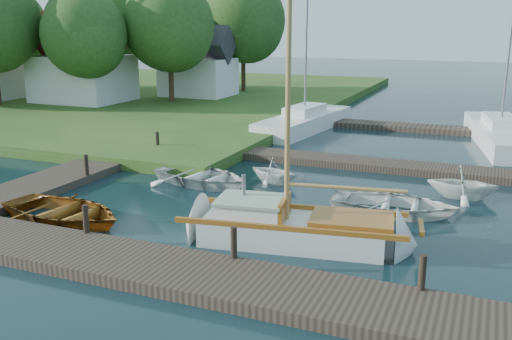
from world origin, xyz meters
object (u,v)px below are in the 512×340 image
at_px(tree_3, 170,25).
at_px(house_a, 82,66).
at_px(tender_c, 394,201).
at_px(mooring_post_5, 157,141).
at_px(dinghy, 63,208).
at_px(tree_5, 15,29).
at_px(tender_d, 463,181).
at_px(tree_4, 109,17).
at_px(mooring_post_4, 86,165).
at_px(tree_7, 243,19).
at_px(tender_a, 202,174).
at_px(house_c, 198,68).
at_px(tender_b, 274,169).
at_px(mooring_post_1, 86,219).
at_px(mooring_post_3, 422,273).
at_px(marina_boat_0, 305,120).
at_px(mooring_post_2, 234,243).
at_px(sailboat, 299,231).
at_px(tree_2, 85,33).
at_px(marina_boat_3, 500,133).

bearing_deg(tree_3, house_a, -161.15).
height_order(tender_c, tree_3, tree_3).
bearing_deg(mooring_post_5, dinghy, -76.01).
bearing_deg(tree_5, tender_c, -29.19).
xyz_separation_m(tender_d, tree_4, (-28.36, 18.59, 5.74)).
bearing_deg(mooring_post_4, tree_7, 100.86).
bearing_deg(tender_a, house_c, 39.13).
relative_size(tree_5, tree_7, 0.86).
bearing_deg(tree_7, tree_3, -104.04).
bearing_deg(house_c, tree_4, 179.64).
bearing_deg(tender_c, tender_b, 64.90).
height_order(mooring_post_1, tree_4, tree_4).
bearing_deg(tree_5, house_c, 6.95).
bearing_deg(mooring_post_1, mooring_post_3, 0.00).
height_order(tender_a, marina_boat_0, marina_boat_0).
relative_size(tender_a, tree_3, 0.46).
distance_m(mooring_post_4, tender_b, 7.15).
bearing_deg(mooring_post_2, sailboat, 67.68).
xyz_separation_m(sailboat, tree_3, (-16.43, 20.77, 5.47)).
xyz_separation_m(mooring_post_1, tree_3, (-11.00, 23.05, 5.11)).
height_order(tree_5, tree_7, tree_7).
height_order(mooring_post_2, house_a, house_a).
height_order(house_a, tree_2, tree_2).
distance_m(mooring_post_1, tree_3, 26.05).
xyz_separation_m(mooring_post_1, mooring_post_4, (-4.00, 5.00, 0.00)).
distance_m(tender_b, tree_3, 21.11).
bearing_deg(house_a, mooring_post_2, -44.33).
bearing_deg(tree_2, marina_boat_3, -0.45).
bearing_deg(house_a, mooring_post_3, -38.93).
xyz_separation_m(marina_boat_0, tree_2, (-15.25, 0.34, 4.68)).
bearing_deg(tender_d, mooring_post_1, 130.94).
distance_m(marina_boat_3, tree_5, 38.33).
bearing_deg(mooring_post_2, tree_4, 130.98).
bearing_deg(mooring_post_1, marina_boat_3, 60.84).
height_order(tender_c, house_c, house_c).
bearing_deg(tree_4, tender_a, -47.02).
relative_size(mooring_post_4, tree_7, 0.09).
height_order(sailboat, tender_a, sailboat).
distance_m(sailboat, tree_3, 27.04).
bearing_deg(house_a, sailboat, -39.84).
bearing_deg(dinghy, house_a, 44.16).
height_order(tender_c, marina_boat_0, marina_boat_0).
xyz_separation_m(sailboat, house_c, (-16.44, 24.72, 2.24)).
bearing_deg(mooring_post_1, mooring_post_2, 0.00).
bearing_deg(mooring_post_3, tree_4, 135.99).
height_order(mooring_post_4, tree_5, tree_5).
distance_m(mooring_post_1, dinghy, 2.13).
bearing_deg(marina_boat_3, mooring_post_3, 165.06).
bearing_deg(tree_7, sailboat, -63.35).
height_order(mooring_post_1, mooring_post_3, same).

